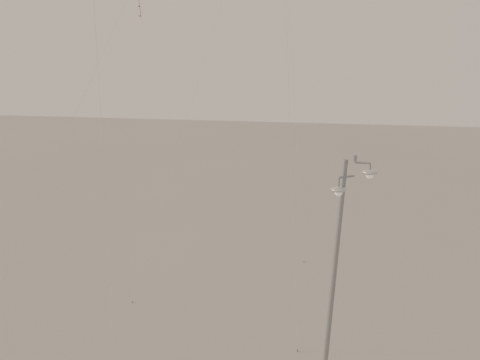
# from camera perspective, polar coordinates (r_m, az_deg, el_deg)

# --- Properties ---
(street_lamp) EXTENTS (1.74, 0.87, 9.46)m
(street_lamp) POSITION_cam_1_polar(r_m,az_deg,el_deg) (23.34, 8.25, -8.61)
(street_lamp) COLOR gray
(street_lamp) RESTS_ON ground
(kite_3) EXTENTS (4.75, 10.43, 16.27)m
(kite_3) POSITION_cam_1_polar(r_m,az_deg,el_deg) (32.31, -11.48, 10.66)
(kite_3) COLOR maroon
(kite_3) RESTS_ON ground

